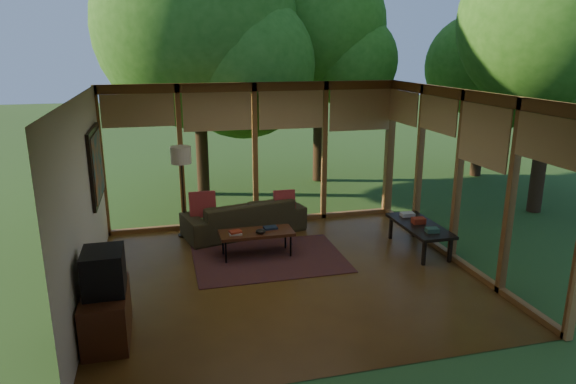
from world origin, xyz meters
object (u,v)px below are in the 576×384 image
object	(u,v)px
side_console	(420,227)
media_cabinet	(107,315)
sofa	(244,216)
television	(104,271)
coffee_table	(256,233)
floor_lamp	(181,160)

from	to	relation	value
side_console	media_cabinet	bearing A→B (deg)	-161.82
sofa	television	size ratio (longest dim) A/B	3.99
sofa	media_cabinet	distance (m)	3.81
coffee_table	side_console	size ratio (longest dim) A/B	0.86
coffee_table	side_console	xyz separation A→B (m)	(2.70, -0.41, 0.02)
television	floor_lamp	xyz separation A→B (m)	(1.06, 3.26, 0.56)
television	coffee_table	world-z (taller)	television
media_cabinet	side_console	xyz separation A→B (m)	(4.87, 1.60, 0.11)
sofa	television	world-z (taller)	television
media_cabinet	television	world-z (taller)	television
side_console	sofa	bearing A→B (deg)	150.39
coffee_table	side_console	distance (m)	2.74
sofa	media_cabinet	size ratio (longest dim) A/B	2.19
television	side_console	distance (m)	5.13
media_cabinet	floor_lamp	distance (m)	3.61
media_cabinet	coffee_table	xyz separation A→B (m)	(2.17, 2.01, 0.09)
media_cabinet	side_console	distance (m)	5.13
side_console	floor_lamp	bearing A→B (deg)	156.34
media_cabinet	television	bearing A→B (deg)	0.00
television	floor_lamp	world-z (taller)	floor_lamp
sofa	coffee_table	xyz separation A→B (m)	(0.01, -1.13, 0.07)
floor_lamp	coffee_table	bearing A→B (deg)	-49.07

